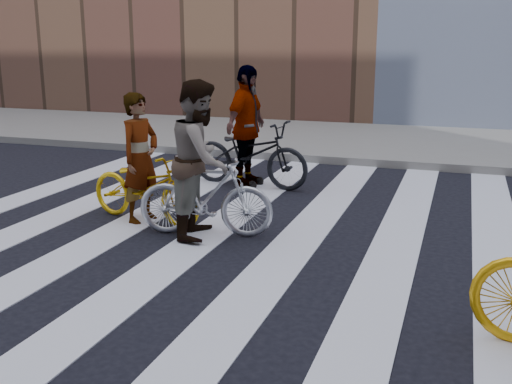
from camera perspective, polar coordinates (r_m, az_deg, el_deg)
The scene contains 9 objects.
ground at distance 6.80m, azimuth -1.44°, elevation -5.34°, with size 100.00×100.00×0.00m, color black.
sidewalk_far at distance 13.87m, azimuth 9.53°, elevation 4.83°, with size 100.00×5.00×0.15m, color gray.
zebra_crosswalk at distance 6.80m, azimuth -1.44°, elevation -5.29°, with size 8.25×10.00×0.01m.
bike_yellow_left at distance 7.80m, azimuth -10.52°, elevation 0.49°, with size 0.61×1.75×0.92m, color yellow.
bike_silver_mid at distance 7.12m, azimuth -4.84°, elevation -0.40°, with size 0.46×1.62×0.97m, color silver.
bike_dark_rear at distance 9.57m, azimuth -0.64°, elevation 3.68°, with size 0.71×2.02×1.06m, color black.
rider_left at distance 7.75m, azimuth -10.97°, elevation 3.18°, with size 0.60×0.40×1.66m, color slate.
rider_mid at distance 7.04m, azimuth -5.29°, elevation 3.10°, with size 0.90×0.70×1.85m, color slate.
rider_rear at distance 9.52m, azimuth -0.94°, elevation 6.24°, with size 1.13×0.47×1.92m, color slate.
Camera 1 is at (2.26, -6.00, 2.26)m, focal length 42.00 mm.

